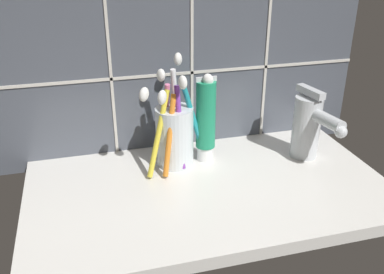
% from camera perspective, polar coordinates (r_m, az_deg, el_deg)
% --- Properties ---
extents(sink_counter, '(0.57, 0.33, 0.02)m').
position_cam_1_polar(sink_counter, '(0.69, 2.29, -7.13)').
color(sink_counter, silver).
rests_on(sink_counter, ground).
extents(tile_wall_backsplash, '(0.67, 0.02, 0.42)m').
position_cam_1_polar(tile_wall_backsplash, '(0.76, -1.23, 12.30)').
color(tile_wall_backsplash, '#4C515B').
rests_on(tile_wall_backsplash, ground).
extents(toothbrush_cup, '(0.14, 0.10, 0.19)m').
position_cam_1_polar(toothbrush_cup, '(0.72, -2.35, 0.64)').
color(toothbrush_cup, silver).
rests_on(toothbrush_cup, sink_counter).
extents(toothpaste_tube, '(0.04, 0.03, 0.15)m').
position_cam_1_polar(toothpaste_tube, '(0.73, 1.84, 2.29)').
color(toothpaste_tube, white).
rests_on(toothpaste_tube, sink_counter).
extents(sink_faucet, '(0.05, 0.12, 0.13)m').
position_cam_1_polar(sink_faucet, '(0.77, 15.36, 1.53)').
color(sink_faucet, silver).
rests_on(sink_faucet, sink_counter).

